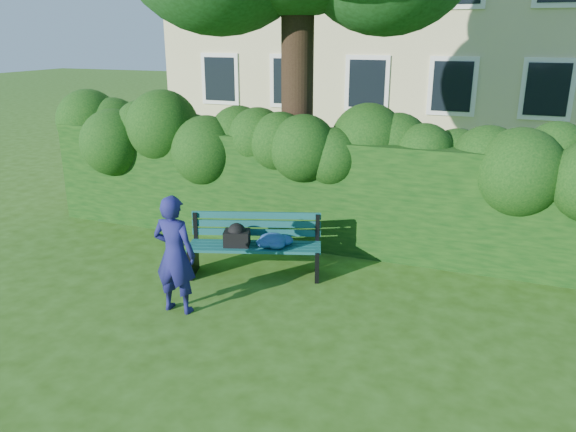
% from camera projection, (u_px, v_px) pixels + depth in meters
% --- Properties ---
extents(ground, '(80.00, 80.00, 0.00)m').
position_uv_depth(ground, '(272.00, 295.00, 7.65)').
color(ground, '#2B4C10').
rests_on(ground, ground).
extents(hedge, '(10.00, 1.00, 1.80)m').
position_uv_depth(hedge, '(323.00, 191.00, 9.32)').
color(hedge, black).
rests_on(hedge, ground).
extents(park_bench, '(1.99, 1.13, 0.89)m').
position_uv_depth(park_bench, '(257.00, 243.00, 8.16)').
color(park_bench, '#0E4944').
rests_on(park_bench, ground).
extents(man_reading, '(0.57, 0.38, 1.54)m').
position_uv_depth(man_reading, '(175.00, 255.00, 7.00)').
color(man_reading, navy).
rests_on(man_reading, ground).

